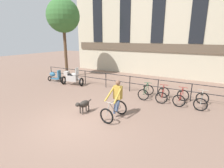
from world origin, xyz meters
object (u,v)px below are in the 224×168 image
parked_bicycle_near_lamp (146,92)px  parked_bicycle_mid_right (181,97)px  parked_motorcycle (72,78)px  parked_scooter (55,76)px  parked_bicycle_far_end (201,101)px  parked_bicycle_mid_left (163,95)px  cyclist_with_bike (116,102)px  dog (83,104)px

parked_bicycle_near_lamp → parked_bicycle_mid_right: bearing=177.4°
parked_motorcycle → parked_scooter: (-1.98, 0.11, -0.10)m
parked_bicycle_far_end → parked_bicycle_mid_left: bearing=0.8°
parked_bicycle_mid_right → parked_bicycle_far_end: (0.99, -0.00, 0.00)m
parked_motorcycle → parked_bicycle_far_end: 8.74m
cyclist_with_bike → parked_bicycle_mid_right: bearing=59.6°
parked_bicycle_mid_left → parked_motorcycle: bearing=-6.5°
parked_motorcycle → cyclist_with_bike: bearing=-131.1°
parked_bicycle_near_lamp → parked_scooter: 7.74m
cyclist_with_bike → parked_scooter: (-7.50, 3.27, -0.30)m
cyclist_with_bike → parked_bicycle_near_lamp: (0.25, 3.26, -0.41)m
parked_bicycle_mid_left → parked_bicycle_far_end: same height
cyclist_with_bike → parked_bicycle_far_end: size_ratio=1.52×
parked_scooter → parked_motorcycle: bearing=-100.6°
parked_bicycle_mid_left → parked_scooter: parked_scooter is taller
parked_motorcycle → parked_bicycle_mid_right: parked_motorcycle is taller
parked_bicycle_mid_left → cyclist_with_bike: bearing=61.8°
parked_bicycle_mid_left → parked_bicycle_mid_right: (0.99, -0.00, 0.00)m
parked_bicycle_near_lamp → parked_bicycle_far_end: 2.97m
parked_motorcycle → parked_bicycle_near_lamp: 5.77m
cyclist_with_bike → parked_bicycle_mid_right: cyclist_with_bike is taller
parked_bicycle_near_lamp → parked_scooter: bearing=-2.7°
dog → parked_bicycle_mid_left: 4.56m
dog → parked_bicycle_mid_left: size_ratio=0.85×
cyclist_with_bike → parked_motorcycle: size_ratio=0.98×
parked_bicycle_far_end → parked_scooter: bearing=0.8°
cyclist_with_bike → parked_bicycle_mid_left: (1.24, 3.26, -0.41)m
parked_bicycle_near_lamp → parked_bicycle_far_end: same height
parked_motorcycle → parked_bicycle_near_lamp: bearing=-100.3°
parked_bicycle_near_lamp → parked_bicycle_mid_left: size_ratio=0.96×
cyclist_with_bike → parked_bicycle_mid_left: cyclist_with_bike is taller
parked_motorcycle → parked_bicycle_mid_left: 6.76m
cyclist_with_bike → parked_bicycle_mid_right: 3.97m
cyclist_with_bike → parked_bicycle_far_end: bearing=49.3°
cyclist_with_bike → parked_bicycle_far_end: (3.22, 3.26, -0.41)m
dog → parked_motorcycle: parked_motorcycle is taller
parked_bicycle_far_end → parked_scooter: size_ratio=0.85×
parked_scooter → cyclist_with_bike: bearing=-120.9°
dog → cyclist_with_bike: bearing=20.6°
dog → parked_bicycle_mid_right: (3.78, 3.60, -0.08)m
cyclist_with_bike → parked_bicycle_far_end: 4.60m
dog → parked_scooter: parked_scooter is taller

